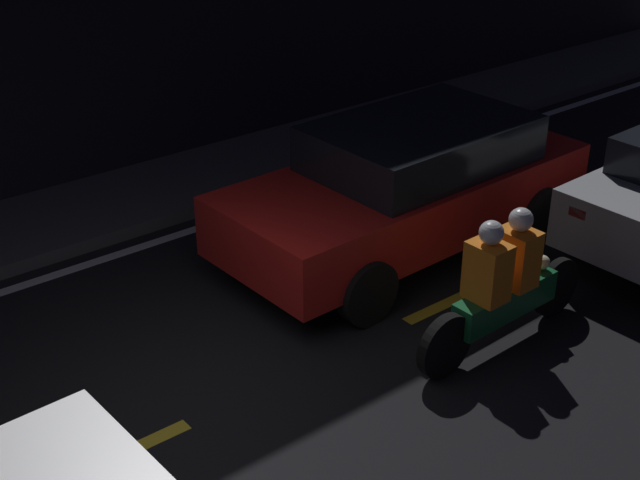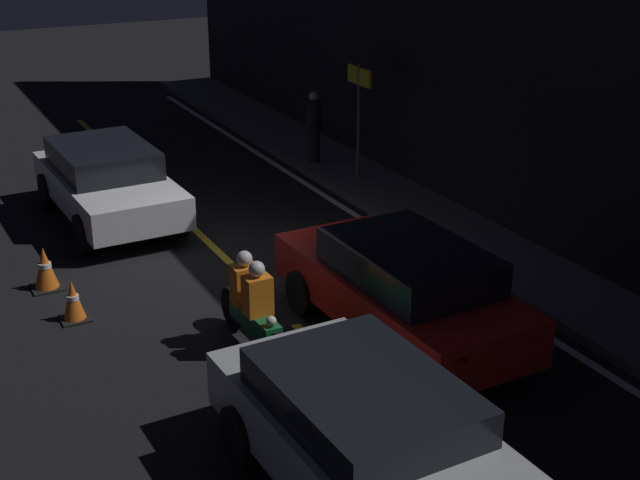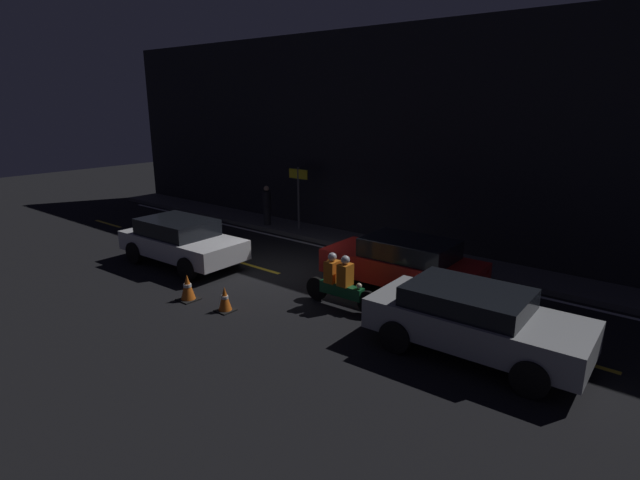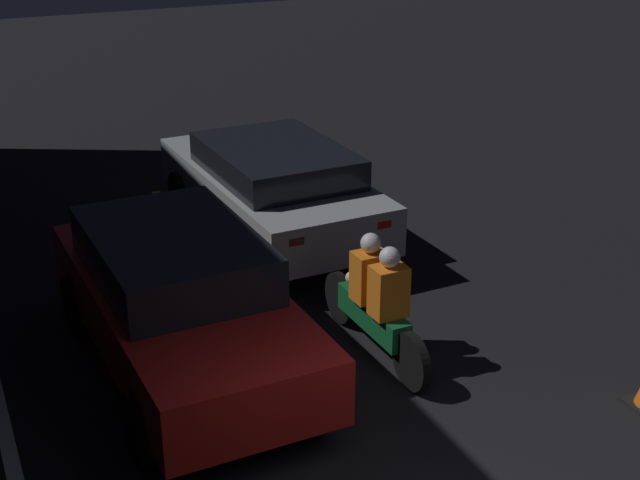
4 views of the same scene
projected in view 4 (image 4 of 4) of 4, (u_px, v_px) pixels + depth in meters
The scene contains 5 objects.
lane_dash_d at pixel (285, 344), 9.93m from camera, with size 2.00×0.14×0.01m.
lane_dash_e at pixel (172, 211), 13.69m from camera, with size 2.00×0.14×0.01m.
taxi_red at pixel (180, 298), 9.22m from camera, with size 4.35×1.98×1.48m.
hatchback_silver at pixel (272, 186), 12.49m from camera, with size 4.35×2.10×1.39m.
motorcycle at pixel (377, 302), 9.47m from camera, with size 2.21×0.38×1.38m.
Camera 4 is at (-4.54, 3.26, 4.97)m, focal length 50.00 mm.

